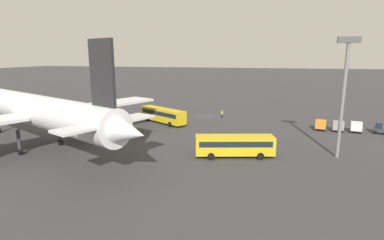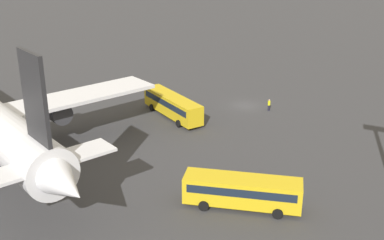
{
  "view_description": "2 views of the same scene",
  "coord_description": "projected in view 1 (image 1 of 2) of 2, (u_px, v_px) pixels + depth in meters",
  "views": [
    {
      "loc": [
        -14.58,
        68.37,
        14.16
      ],
      "look_at": [
        -0.93,
        16.97,
        2.74
      ],
      "focal_mm": 28.0,
      "sensor_mm": 36.0,
      "label": 1
    },
    {
      "loc": [
        -23.66,
        65.01,
        24.58
      ],
      "look_at": [
        -0.31,
        18.7,
        4.24
      ],
      "focal_mm": 45.0,
      "sensor_mm": 36.0,
      "label": 2
    }
  ],
  "objects": [
    {
      "name": "cargo_cart_grey",
      "position": [
        338.0,
        126.0,
        56.77
      ],
      "size": [
        2.22,
        1.95,
        2.06
      ],
      "rotation": [
        0.0,
        0.0,
        -0.14
      ],
      "color": "#38383D",
      "rests_on": "ground"
    },
    {
      "name": "cargo_cart_orange",
      "position": [
        321.0,
        124.0,
        57.78
      ],
      "size": [
        2.22,
        1.95,
        2.06
      ],
      "rotation": [
        0.0,
        0.0,
        -0.14
      ],
      "color": "#38383D",
      "rests_on": "ground"
    },
    {
      "name": "baggage_tug",
      "position": [
        380.0,
        129.0,
        55.37
      ],
      "size": [
        2.67,
        2.2,
        2.1
      ],
      "rotation": [
        0.0,
        0.0,
        -0.29
      ],
      "color": "#333338",
      "rests_on": "ground"
    },
    {
      "name": "light_pole",
      "position": [
        344.0,
        85.0,
        40.51
      ],
      "size": [
        2.8,
        0.7,
        16.64
      ],
      "color": "slate",
      "rests_on": "ground"
    },
    {
      "name": "shuttle_bus_far",
      "position": [
        235.0,
        144.0,
        42.63
      ],
      "size": [
        11.44,
        5.58,
        3.02
      ],
      "rotation": [
        0.0,
        0.0,
        0.27
      ],
      "color": "gold",
      "rests_on": "ground"
    },
    {
      "name": "cargo_cart_white",
      "position": [
        356.0,
        127.0,
        56.05
      ],
      "size": [
        2.22,
        1.95,
        2.06
      ],
      "rotation": [
        0.0,
        0.0,
        -0.14
      ],
      "color": "#38383D",
      "rests_on": "ground"
    },
    {
      "name": "worker_person",
      "position": [
        222.0,
        114.0,
        69.61
      ],
      "size": [
        0.38,
        0.38,
        1.74
      ],
      "color": "#1E1E2D",
      "rests_on": "ground"
    },
    {
      "name": "ground_plane",
      "position": [
        206.0,
        117.0,
        71.24
      ],
      "size": [
        600.0,
        600.0,
        0.0
      ],
      "primitive_type": "plane",
      "color": "#38383A"
    },
    {
      "name": "shuttle_bus_near",
      "position": [
        163.0,
        114.0,
        64.1
      ],
      "size": [
        11.81,
        8.34,
        3.13
      ],
      "rotation": [
        0.0,
        0.0,
        -0.53
      ],
      "color": "gold",
      "rests_on": "ground"
    },
    {
      "name": "airplane",
      "position": [
        33.0,
        110.0,
        45.73
      ],
      "size": [
        47.62,
        41.74,
        16.04
      ],
      "rotation": [
        0.0,
        0.0,
        -0.41
      ],
      "color": "silver",
      "rests_on": "ground"
    }
  ]
}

